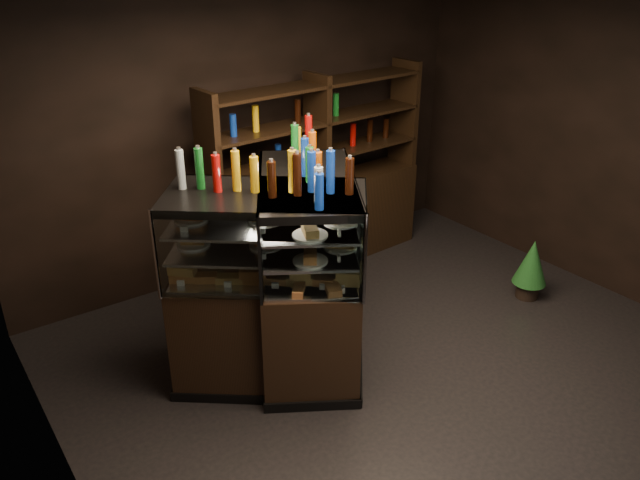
# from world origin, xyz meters

# --- Properties ---
(ground) EXTENTS (5.00, 5.00, 0.00)m
(ground) POSITION_xyz_m (0.00, 0.00, 0.00)
(ground) COLOR black
(ground) RESTS_ON ground
(room_shell) EXTENTS (5.02, 5.02, 3.01)m
(room_shell) POSITION_xyz_m (0.00, 0.00, 1.94)
(room_shell) COLOR black
(room_shell) RESTS_ON ground
(display_case) EXTENTS (1.85, 1.59, 1.56)m
(display_case) POSITION_xyz_m (-0.72, 0.74, 0.52)
(display_case) COLOR black
(display_case) RESTS_ON ground
(food_display) EXTENTS (1.39, 1.19, 0.47)m
(food_display) POSITION_xyz_m (-0.72, 0.73, 1.13)
(food_display) COLOR #C78B47
(food_display) RESTS_ON display_case
(bottles_top) EXTENTS (1.22, 1.05, 0.30)m
(bottles_top) POSITION_xyz_m (-0.72, 0.74, 1.69)
(bottles_top) COLOR #147223
(bottles_top) RESTS_ON display_case
(potted_conifer) EXTENTS (0.32, 0.32, 0.68)m
(potted_conifer) POSITION_xyz_m (1.72, 0.31, 0.39)
(potted_conifer) COLOR black
(potted_conifer) RESTS_ON ground
(back_shelving) EXTENTS (2.48, 0.55, 2.00)m
(back_shelving) POSITION_xyz_m (0.48, 2.05, 0.61)
(back_shelving) COLOR black
(back_shelving) RESTS_ON ground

